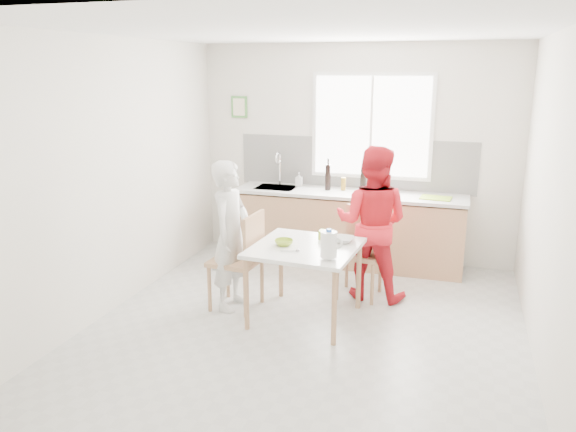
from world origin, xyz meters
The scene contains 21 objects.
ground centered at (0.00, 0.00, 0.00)m, with size 4.50×4.50×0.00m, color #B7B7B2.
room_shell centered at (0.00, 0.00, 1.64)m, with size 4.50×4.50×4.50m.
window centered at (0.20, 2.23, 1.70)m, with size 1.50×0.06×1.30m.
backsplash centered at (0.00, 2.24, 1.23)m, with size 3.00×0.02×0.65m, color white.
picture_frame centered at (-1.55, 2.23, 1.90)m, with size 0.22×0.03×0.28m.
kitchen_counter centered at (0.00, 1.95, 0.42)m, with size 2.84×0.64×1.37m.
dining_table centered at (-0.07, 0.22, 0.67)m, with size 1.04×1.04×0.75m.
chair_left centered at (-0.74, 0.26, 0.56)m, with size 0.50×0.50×1.01m.
chair_far centered at (0.34, 1.01, 0.53)m, with size 0.47×0.47×0.96m.
person_white centered at (-0.86, 0.27, 0.76)m, with size 0.56×0.36×1.52m, color silver.
person_red centered at (0.44, 0.97, 0.82)m, with size 0.79×0.62×1.63m, color red.
bowl_green centered at (-0.28, 0.18, 0.77)m, with size 0.18×0.18×0.06m, color #92B429.
bowl_white centered at (0.24, 0.44, 0.77)m, with size 0.21×0.21×0.05m, color silver.
milk_jug centered at (0.23, -0.09, 0.89)m, with size 0.20×0.15×0.26m.
green_box centered at (0.05, 0.49, 0.79)m, with size 0.10×0.10×0.09m, color #95B72A.
spoon centered at (-0.17, 0.00, 0.76)m, with size 0.01×0.01×0.16m, color #A5A5AA.
cutting_board centered at (1.04, 1.90, 0.93)m, with size 0.35×0.25×0.01m, color #96C42D.
wine_bottle_a centered at (-0.28, 1.99, 1.08)m, with size 0.07×0.07×0.32m, color black.
wine_bottle_b centered at (0.16, 2.02, 1.07)m, with size 0.07×0.07×0.30m, color black.
jar_amber centered at (-0.09, 2.03, 1.00)m, with size 0.06×0.06×0.16m, color olive.
soap_bottle centered at (-0.69, 2.10, 1.01)m, with size 0.08×0.08×0.18m, color #999999.
Camera 1 is at (1.30, -4.71, 2.39)m, focal length 35.00 mm.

